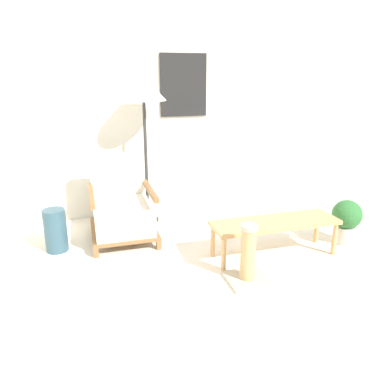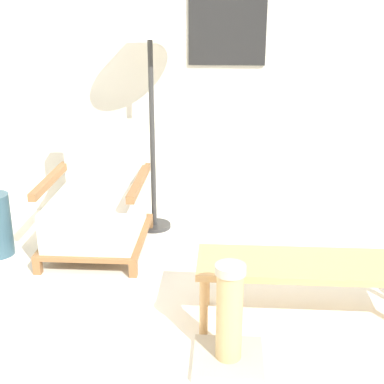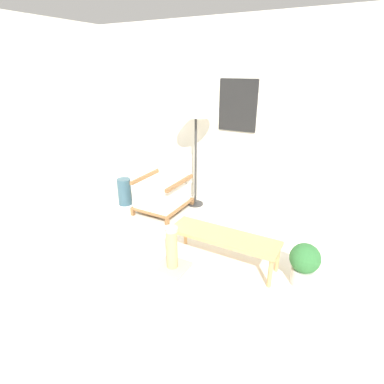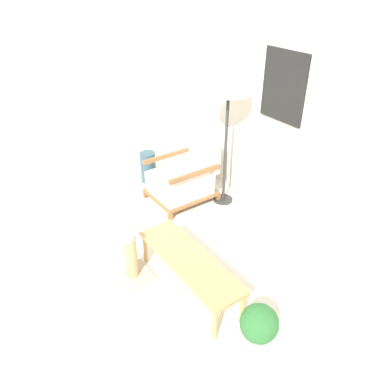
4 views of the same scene
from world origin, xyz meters
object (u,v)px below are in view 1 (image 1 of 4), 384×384
(floor_lamp, at_px, (144,94))
(vase, at_px, (55,230))
(coffee_table, at_px, (275,225))
(scratching_post, at_px, (248,260))
(potted_plant, at_px, (346,219))
(armchair, at_px, (122,211))

(floor_lamp, bearing_deg, vase, -152.31)
(coffee_table, bearing_deg, scratching_post, -140.28)
(floor_lamp, xyz_separation_m, potted_plant, (1.85, -1.17, -1.22))
(coffee_table, distance_m, vase, 2.13)
(coffee_table, xyz_separation_m, potted_plant, (0.85, 0.06, -0.06))
(floor_lamp, height_order, coffee_table, floor_lamp)
(armchair, xyz_separation_m, coffee_table, (1.34, -0.84, 0.02))
(coffee_table, relative_size, scratching_post, 2.37)
(coffee_table, height_order, scratching_post, scratching_post)
(vase, bearing_deg, scratching_post, -34.17)
(coffee_table, xyz_separation_m, scratching_post, (-0.44, -0.37, -0.12))
(floor_lamp, distance_m, scratching_post, 2.12)
(vase, height_order, scratching_post, scratching_post)
(armchair, distance_m, potted_plant, 2.33)
(vase, bearing_deg, armchair, 12.08)
(vase, relative_size, potted_plant, 0.93)
(floor_lamp, height_order, vase, floor_lamp)
(scratching_post, bearing_deg, floor_lamp, 109.51)
(armchair, height_order, vase, armchair)
(potted_plant, relative_size, scratching_post, 0.89)
(armchair, height_order, scratching_post, armchair)
(coffee_table, distance_m, potted_plant, 0.85)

